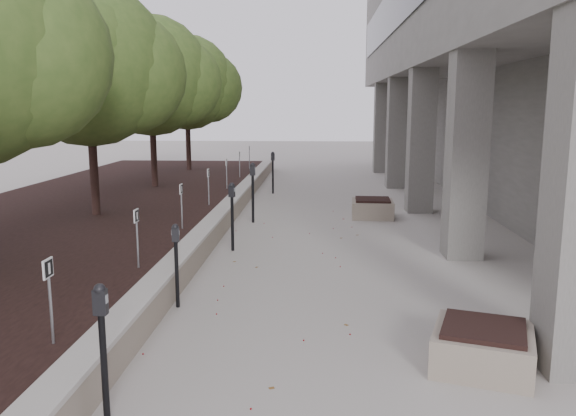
% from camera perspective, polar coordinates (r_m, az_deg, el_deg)
% --- Properties ---
extents(ground, '(90.00, 90.00, 0.00)m').
position_cam_1_polar(ground, '(6.03, -2.48, -19.20)').
color(ground, '#A6A199').
rests_on(ground, ground).
extents(retaining_wall, '(0.39, 26.00, 0.50)m').
position_cam_1_polar(retaining_wall, '(14.68, -6.24, -0.59)').
color(retaining_wall, gray).
rests_on(retaining_wall, ground).
extents(planting_bed, '(7.00, 26.00, 0.40)m').
position_cam_1_polar(planting_bed, '(15.70, -19.59, -0.61)').
color(planting_bed, black).
rests_on(planting_bed, ground).
extents(crabapple_tree_3, '(4.60, 4.00, 5.44)m').
position_cam_1_polar(crabapple_tree_3, '(14.27, -19.20, 10.20)').
color(crabapple_tree_3, '#3B5721').
rests_on(crabapple_tree_3, planting_bed).
extents(crabapple_tree_4, '(4.60, 4.00, 5.44)m').
position_cam_1_polar(crabapple_tree_4, '(19.00, -13.47, 10.30)').
color(crabapple_tree_4, '#3B5721').
rests_on(crabapple_tree_4, planting_bed).
extents(crabapple_tree_5, '(4.60, 4.00, 5.44)m').
position_cam_1_polar(crabapple_tree_5, '(23.84, -10.05, 10.32)').
color(crabapple_tree_5, '#3B5721').
rests_on(crabapple_tree_5, planting_bed).
extents(parking_sign_2, '(0.04, 0.22, 0.96)m').
position_cam_1_polar(parking_sign_2, '(6.74, -22.65, -8.62)').
color(parking_sign_2, black).
rests_on(parking_sign_2, planting_bed).
extents(parking_sign_3, '(0.04, 0.22, 0.96)m').
position_cam_1_polar(parking_sign_3, '(9.43, -14.82, -2.97)').
color(parking_sign_3, black).
rests_on(parking_sign_3, planting_bed).
extents(parking_sign_4, '(0.04, 0.22, 0.96)m').
position_cam_1_polar(parking_sign_4, '(12.26, -10.58, 0.16)').
color(parking_sign_4, black).
rests_on(parking_sign_4, planting_bed).
extents(parking_sign_5, '(0.04, 0.22, 0.96)m').
position_cam_1_polar(parking_sign_5, '(15.16, -7.94, 2.11)').
color(parking_sign_5, black).
rests_on(parking_sign_5, planting_bed).
extents(parking_sign_6, '(0.04, 0.22, 0.96)m').
position_cam_1_polar(parking_sign_6, '(18.09, -6.15, 3.43)').
color(parking_sign_6, black).
rests_on(parking_sign_6, planting_bed).
extents(parking_sign_7, '(0.04, 0.22, 0.96)m').
position_cam_1_polar(parking_sign_7, '(21.04, -4.86, 4.37)').
color(parking_sign_7, black).
rests_on(parking_sign_7, planting_bed).
extents(parking_sign_8, '(0.04, 0.22, 0.96)m').
position_cam_1_polar(parking_sign_8, '(24.00, -3.88, 5.08)').
color(parking_sign_8, black).
rests_on(parking_sign_8, planting_bed).
extents(parking_meter_1, '(0.14, 0.10, 1.40)m').
position_cam_1_polar(parking_meter_1, '(5.64, -17.94, -13.97)').
color(parking_meter_1, black).
rests_on(parking_meter_1, ground).
extents(parking_meter_2, '(0.14, 0.11, 1.27)m').
position_cam_1_polar(parking_meter_2, '(8.62, -11.07, -5.70)').
color(parking_meter_2, black).
rests_on(parking_meter_2, ground).
extents(parking_meter_3, '(0.16, 0.13, 1.43)m').
position_cam_1_polar(parking_meter_3, '(11.81, -5.59, -0.89)').
color(parking_meter_3, black).
rests_on(parking_meter_3, ground).
extents(parking_meter_4, '(0.16, 0.11, 1.55)m').
position_cam_1_polar(parking_meter_4, '(14.67, -3.53, 1.52)').
color(parking_meter_4, black).
rests_on(parking_meter_4, ground).
extents(parking_meter_5, '(0.16, 0.13, 1.45)m').
position_cam_1_polar(parking_meter_5, '(19.63, -1.52, 3.55)').
color(parking_meter_5, black).
rests_on(parking_meter_5, ground).
extents(planter_front, '(1.35, 1.35, 0.50)m').
position_cam_1_polar(planter_front, '(7.06, 18.88, -12.98)').
color(planter_front, gray).
rests_on(planter_front, ground).
extents(planter_back, '(1.15, 1.15, 0.51)m').
position_cam_1_polar(planter_back, '(15.60, 8.43, 0.01)').
color(planter_back, gray).
rests_on(planter_back, ground).
extents(berry_scatter, '(3.30, 14.10, 0.02)m').
position_cam_1_polar(berry_scatter, '(10.67, -0.45, -5.92)').
color(berry_scatter, maroon).
rests_on(berry_scatter, ground).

